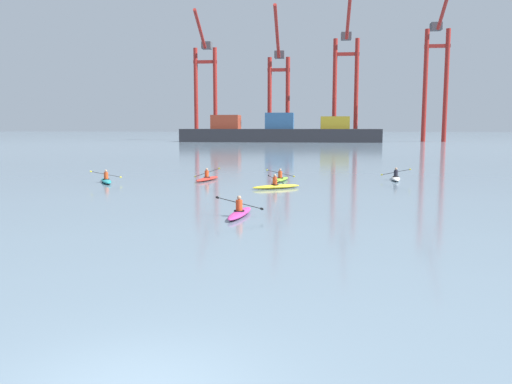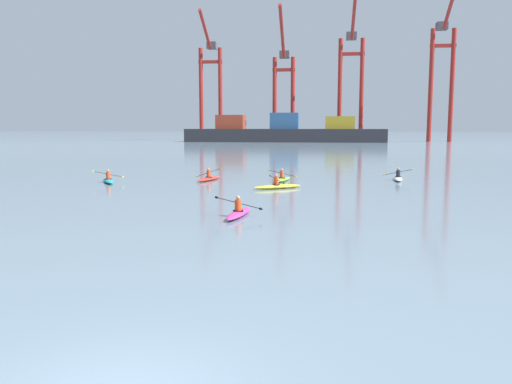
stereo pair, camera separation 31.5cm
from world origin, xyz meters
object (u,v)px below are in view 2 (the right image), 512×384
at_px(kayak_teal, 108,180).
at_px(kayak_lime, 282,179).
at_px(container_barge, 284,132).
at_px(gantry_crane_west_mid, 284,82).
at_px(kayak_yellow, 277,186).
at_px(kayak_white, 398,178).
at_px(gantry_crane_west, 210,79).
at_px(gantry_crane_east_mid, 351,73).
at_px(kayak_red, 209,178).
at_px(kayak_magenta, 239,213).
at_px(gantry_crane_east, 443,67).

distance_m(kayak_teal, kayak_lime, 12.64).
relative_size(container_barge, gantry_crane_west_mid, 1.50).
bearing_deg(kayak_yellow, kayak_white, 36.87).
xyz_separation_m(gantry_crane_west, kayak_white, (38.39, -111.49, -17.69)).
bearing_deg(gantry_crane_west_mid, kayak_lime, -85.84).
relative_size(gantry_crane_west, gantry_crane_east_mid, 0.93).
bearing_deg(kayak_red, kayak_magenta, -72.82).
bearing_deg(gantry_crane_west_mid, gantry_crane_west, 171.47).
xyz_separation_m(kayak_teal, kayak_yellow, (12.44, -2.17, 0.00)).
bearing_deg(container_barge, gantry_crane_west_mid, 95.27).
bearing_deg(gantry_crane_east_mid, kayak_magenta, -95.27).
relative_size(gantry_crane_east, kayak_yellow, 12.27).
bearing_deg(kayak_white, container_barge, 99.13).
bearing_deg(gantry_crane_west, gantry_crane_west_mid, -8.53).
relative_size(kayak_lime, kayak_white, 1.00).
bearing_deg(gantry_crane_east_mid, kayak_red, -98.36).
bearing_deg(kayak_lime, gantry_crane_west_mid, 94.16).
distance_m(gantry_crane_east_mid, gantry_crane_east, 23.82).
distance_m(container_barge, kayak_lime, 98.99).
height_order(container_barge, gantry_crane_east, gantry_crane_east).
bearing_deg(kayak_lime, kayak_magenta, -93.14).
distance_m(kayak_teal, kayak_magenta, 17.27).
distance_m(gantry_crane_east_mid, kayak_yellow, 116.49).
xyz_separation_m(gantry_crane_west_mid, kayak_red, (2.54, -110.25, -16.40)).
relative_size(gantry_crane_east, kayak_red, 11.51).
distance_m(gantry_crane_east, kayak_lime, 112.99).
bearing_deg(kayak_magenta, gantry_crane_west, 102.70).
distance_m(gantry_crane_west_mid, kayak_magenta, 126.56).
bearing_deg(kayak_red, kayak_teal, -162.17).
distance_m(gantry_crane_west_mid, gantry_crane_east_mid, 18.87).
height_order(kayak_red, kayak_white, kayak_red).
relative_size(kayak_teal, kayak_lime, 0.95).
distance_m(gantry_crane_west_mid, gantry_crane_east, 42.50).
bearing_deg(kayak_teal, kayak_magenta, -47.81).
xyz_separation_m(gantry_crane_east, kayak_magenta, (-35.00, -121.05, -19.39)).
bearing_deg(container_barge, kayak_teal, -93.10).
bearing_deg(gantry_crane_east, gantry_crane_east_mid, 170.19).
height_order(gantry_crane_west, kayak_lime, gantry_crane_west).
bearing_deg(gantry_crane_west_mid, kayak_red, -88.68).
distance_m(kayak_lime, kayak_yellow, 4.49).
bearing_deg(gantry_crane_east_mid, kayak_teal, -101.64).
bearing_deg(kayak_magenta, kayak_yellow, 85.46).
height_order(kayak_magenta, kayak_red, kayak_red).
bearing_deg(gantry_crane_west, gantry_crane_east_mid, -4.86).
bearing_deg(kayak_teal, gantry_crane_east_mid, 78.36).
bearing_deg(gantry_crane_west_mid, gantry_crane_east, -5.73).
xyz_separation_m(gantry_crane_west_mid, gantry_crane_east_mid, (18.73, -0.17, 2.27)).
distance_m(kayak_lime, kayak_red, 5.47).
bearing_deg(container_barge, kayak_lime, -85.97).
bearing_deg(kayak_magenta, gantry_crane_west_mid, 93.28).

